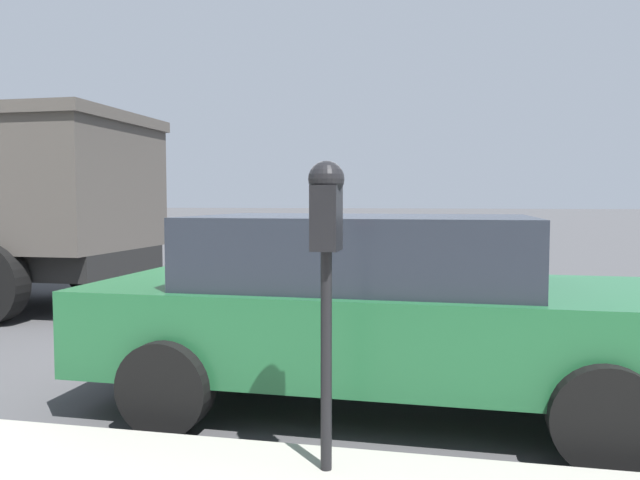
% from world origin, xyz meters
% --- Properties ---
extents(ground_plane, '(220.00, 220.00, 0.00)m').
position_xyz_m(ground_plane, '(0.00, 0.00, 0.00)').
color(ground_plane, '#424244').
extents(parking_meter, '(0.21, 0.19, 1.64)m').
position_xyz_m(parking_meter, '(-2.50, -0.57, 1.39)').
color(parking_meter, black).
rests_on(parking_meter, sidewalk).
extents(car_green, '(2.03, 4.44, 1.45)m').
position_xyz_m(car_green, '(-1.01, -0.68, 0.77)').
color(car_green, '#1E5B33').
rests_on(car_green, ground_plane).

